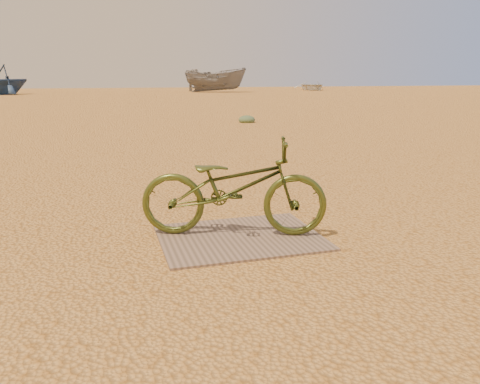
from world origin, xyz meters
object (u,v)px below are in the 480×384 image
object	(u,v)px
plywood_board	(240,237)
boat_mid_right	(215,80)
boat_far_right	(312,86)
boat_far_left	(2,79)
bicycle	(234,187)

from	to	relation	value
plywood_board	boat_mid_right	bearing A→B (deg)	76.55
boat_mid_right	boat_far_right	size ratio (longest dim) A/B	1.26
boat_far_left	plywood_board	bearing A→B (deg)	-30.71
plywood_board	bicycle	xyz separation A→B (m)	(-0.04, 0.08, 0.48)
plywood_board	bicycle	distance (m)	0.49
boat_mid_right	bicycle	bearing A→B (deg)	-172.16
bicycle	boat_mid_right	world-z (taller)	boat_mid_right
boat_far_left	boat_mid_right	size ratio (longest dim) A/B	0.79
plywood_board	boat_far_right	world-z (taller)	boat_far_right
boat_far_left	boat_mid_right	distance (m)	18.35
bicycle	boat_mid_right	bearing A→B (deg)	5.04
boat_far_left	boat_far_right	distance (m)	30.13
plywood_board	boat_far_right	size ratio (longest dim) A/B	0.33
boat_mid_right	boat_far_right	xyz separation A→B (m)	(11.52, 3.14, -0.65)
boat_mid_right	boat_far_left	bearing A→B (deg)	114.13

